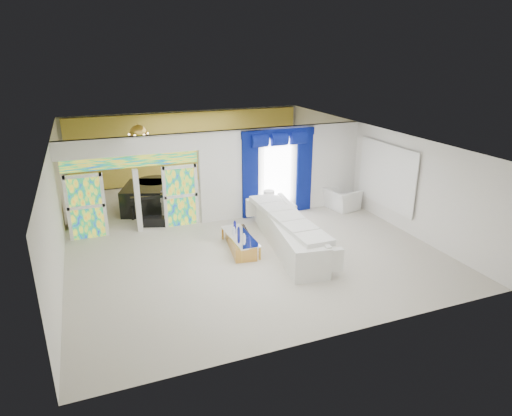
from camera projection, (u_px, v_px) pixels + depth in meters
name	position (u px, v px, depth m)	size (l,w,h in m)	color
floor	(234.00, 230.00, 14.15)	(12.00, 12.00, 0.00)	#B7AF9E
dividing_wall	(283.00, 170.00, 15.25)	(5.70, 0.18, 3.00)	white
dividing_header	(130.00, 146.00, 13.12)	(4.30, 0.18, 0.55)	white
stained_panel_left	(86.00, 207.00, 13.22)	(0.95, 0.04, 2.00)	#994C3F
stained_panel_right	(181.00, 196.00, 14.20)	(0.95, 0.04, 2.00)	#994C3F
stained_transom	(131.00, 162.00, 13.29)	(4.00, 0.05, 0.35)	#994C3F
window_pane	(277.00, 173.00, 15.09)	(1.00, 0.02, 2.30)	white
blue_drape_left	(250.00, 178.00, 14.74)	(0.55, 0.10, 2.80)	#031145
blue_drape_right	(304.00, 172.00, 15.42)	(0.55, 0.10, 2.80)	#031145
blue_pelmet	(278.00, 133.00, 14.60)	(2.60, 0.12, 0.25)	#031145
wall_mirror	(387.00, 175.00, 14.43)	(0.04, 2.70, 1.90)	white
gold_curtains	(189.00, 147.00, 18.81)	(9.70, 0.12, 2.90)	#AC9D29
white_sofa	(288.00, 233.00, 12.85)	(0.95, 4.43, 0.84)	white
coffee_table	(240.00, 243.00, 12.73)	(0.59, 1.78, 0.40)	#C28C3C
console_table	(277.00, 212.00, 15.04)	(1.30, 0.41, 0.43)	silver
table_lamp	(269.00, 199.00, 14.76)	(0.36, 0.36, 0.58)	white
armchair	(341.00, 199.00, 15.90)	(1.12, 0.98, 0.73)	white
grand_piano	(145.00, 198.00, 15.72)	(1.38, 1.81, 0.91)	black
piano_bench	(153.00, 222.00, 14.42)	(0.86, 0.34, 0.29)	black
tv_console	(77.00, 214.00, 14.28)	(0.60, 0.55, 0.88)	tan
chandelier	(138.00, 134.00, 15.44)	(0.60, 0.60, 0.60)	gold
decanters	(240.00, 233.00, 12.63)	(0.23, 1.30, 0.23)	white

